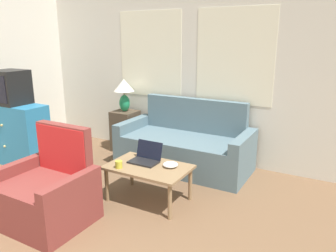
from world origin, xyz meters
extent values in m
cube|color=silver|center=(0.00, 4.17, 1.30)|extent=(6.44, 0.05, 2.60)
cube|color=white|center=(-0.76, 4.15, 1.55)|extent=(1.10, 0.01, 1.30)
cube|color=white|center=(0.60, 4.15, 1.55)|extent=(1.10, 0.01, 1.30)
cube|color=slate|center=(0.09, 3.66, 0.23)|extent=(1.57, 0.85, 0.46)
cube|color=slate|center=(0.09, 4.03, 0.47)|extent=(1.57, 0.12, 0.95)
cube|color=slate|center=(-0.77, 3.66, 0.30)|extent=(0.14, 0.85, 0.61)
cube|color=slate|center=(0.94, 3.66, 0.30)|extent=(0.14, 0.85, 0.61)
cube|color=brown|center=(-0.49, 1.71, 0.22)|extent=(0.68, 0.73, 0.44)
cube|color=brown|center=(-0.49, 2.02, 0.47)|extent=(0.68, 0.10, 0.95)
cube|color=brown|center=(-0.88, 1.71, 0.28)|extent=(0.10, 0.73, 0.56)
cube|color=brown|center=(-0.10, 1.71, 0.28)|extent=(0.10, 0.73, 0.56)
cube|color=red|center=(-0.49, 1.96, 0.59)|extent=(0.66, 0.01, 0.68)
cube|color=teal|center=(-2.15, 2.65, 0.44)|extent=(1.04, 0.40, 0.89)
sphere|color=tan|center=(-2.15, 2.44, 0.62)|extent=(0.04, 0.04, 0.04)
sphere|color=tan|center=(-2.15, 2.44, 0.31)|extent=(0.04, 0.04, 0.04)
cube|color=black|center=(-2.15, 2.65, 1.13)|extent=(0.45, 0.40, 0.48)
cube|color=#4C3D2D|center=(-1.09, 3.88, 0.33)|extent=(0.37, 0.37, 0.66)
ellipsoid|color=#1E8451|center=(-1.09, 3.88, 0.79)|extent=(0.17, 0.17, 0.26)
cylinder|color=tan|center=(-1.09, 3.88, 0.95)|extent=(0.02, 0.02, 0.06)
cone|color=white|center=(-1.09, 3.88, 1.08)|extent=(0.32, 0.32, 0.19)
cube|color=#8E704C|center=(0.18, 2.60, 0.40)|extent=(0.92, 0.58, 0.03)
cylinder|color=#8E704C|center=(-0.23, 2.36, 0.19)|extent=(0.04, 0.04, 0.39)
cylinder|color=#8E704C|center=(0.58, 2.36, 0.19)|extent=(0.04, 0.04, 0.39)
cylinder|color=#8E704C|center=(-0.23, 2.84, 0.19)|extent=(0.04, 0.04, 0.39)
cylinder|color=#8E704C|center=(0.58, 2.84, 0.19)|extent=(0.04, 0.04, 0.39)
cube|color=black|center=(0.08, 2.65, 0.43)|extent=(0.33, 0.21, 0.02)
cube|color=black|center=(0.08, 2.78, 0.54)|extent=(0.33, 0.07, 0.20)
cylinder|color=gold|center=(-0.08, 2.40, 0.46)|extent=(0.08, 0.08, 0.08)
ellipsoid|color=white|center=(0.40, 2.70, 0.45)|extent=(0.17, 0.17, 0.05)
camera|label=1|loc=(2.03, -0.27, 1.81)|focal=35.00mm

